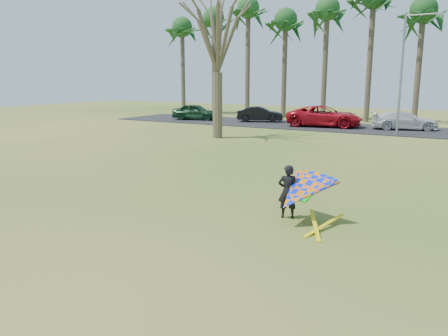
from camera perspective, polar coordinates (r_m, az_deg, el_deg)
The scene contains 15 objects.
ground at distance 12.13m, azimuth -4.77°, elevation -6.75°, with size 100.00×100.00×0.00m, color #295713.
parking_strip at distance 35.26m, azimuth 19.12°, elevation 4.81°, with size 46.00×7.00×0.06m, color black.
palm_0 at distance 49.81m, azimuth -5.49°, elevation 17.72°, with size 4.84×4.84×10.84m.
palm_1 at distance 47.71m, azimuth -1.36°, elevation 18.86°, with size 4.84×4.84×11.54m.
palm_2 at distance 45.87m, azimuth 3.18°, elevation 20.00°, with size 4.84×4.84×12.24m.
palm_3 at distance 44.03m, azimuth 8.06°, elevation 18.48°, with size 4.84×4.84×10.84m.
palm_4 at distance 42.78m, azimuth 13.35°, elevation 19.41°, with size 4.84×4.84×11.54m.
palm_6 at distance 41.04m, azimuth 24.61°, elevation 18.10°, with size 4.84×4.84×10.84m.
bare_tree_left at distance 28.63m, azimuth -0.89°, elevation 17.83°, with size 6.60×6.60×9.70m.
streetlight at distance 31.75m, azimuth 22.48°, elevation 11.92°, with size 2.28×0.18×8.00m.
car_0 at distance 40.87m, azimuth -3.73°, elevation 7.34°, with size 1.73×4.29×1.46m, color #16381F.
car_1 at distance 38.96m, azimuth 4.74°, elevation 7.01°, with size 1.40×4.02×1.33m, color black.
car_2 at distance 35.77m, azimuth 12.97°, elevation 6.61°, with size 2.72×5.90×1.64m, color #AF0E19.
car_3 at distance 35.49m, azimuth 22.50°, elevation 5.76°, with size 1.91×4.70×1.36m, color silver.
kite_flyer at distance 11.82m, azimuth 9.81°, elevation -3.13°, with size 2.13×2.39×2.02m.
Camera 1 is at (6.61, -9.43, 3.81)m, focal length 35.00 mm.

